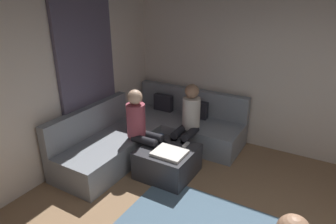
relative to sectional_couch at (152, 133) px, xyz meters
name	(u,v)px	position (x,y,z in m)	size (l,w,h in m)	color
wall_back	(305,73)	(2.08, 1.06, 1.07)	(6.00, 0.12, 2.70)	beige
wall_left	(2,97)	(-0.86, -1.88, 1.07)	(0.12, 6.00, 2.70)	beige
curtain_panel	(88,80)	(-0.76, -0.58, 0.97)	(0.06, 1.10, 2.50)	#595166
sectional_couch	(152,133)	(0.00, 0.00, 0.00)	(2.10, 2.55, 0.87)	gray
ottoman	(168,161)	(0.61, -0.53, -0.07)	(0.76, 0.76, 0.42)	#333338
folded_blanket	(170,153)	(0.71, -0.65, 0.16)	(0.44, 0.36, 0.04)	white
coffee_mug	(161,137)	(0.39, -0.35, 0.19)	(0.08, 0.08, 0.10)	#334C72
game_remote	(186,145)	(0.79, -0.31, 0.15)	(0.05, 0.15, 0.02)	white
person_on_couch_back	(188,119)	(0.64, 0.06, 0.38)	(0.30, 0.60, 1.20)	black
person_on_couch_side	(142,126)	(0.15, -0.50, 0.38)	(0.60, 0.30, 1.20)	black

